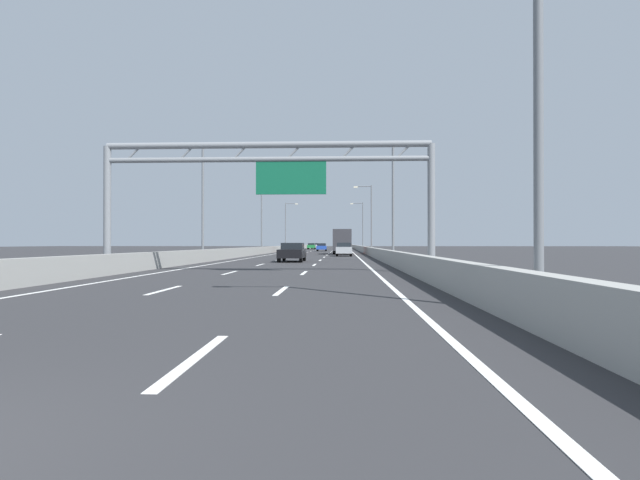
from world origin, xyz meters
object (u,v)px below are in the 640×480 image
at_px(streetlamp_right_mid, 390,194).
at_px(red_car, 294,248).
at_px(white_car, 315,246).
at_px(streetlamp_right_near, 527,52).
at_px(silver_car, 344,249).
at_px(black_car, 292,252).
at_px(streetlamp_left_far, 263,215).
at_px(streetlamp_right_far, 370,215).
at_px(sign_gantry, 270,173).
at_px(box_truck, 342,241).
at_px(orange_car, 342,246).
at_px(streetlamp_right_distant, 362,223).
at_px(streetlamp_left_mid, 206,194).
at_px(blue_car, 322,247).
at_px(streetlamp_left_distant, 287,223).
at_px(green_car, 311,246).

bearing_deg(streetlamp_right_mid, red_car, 107.52).
bearing_deg(white_car, streetlamp_right_near, -84.77).
distance_m(streetlamp_right_mid, red_car, 37.29).
distance_m(silver_car, black_car, 17.37).
height_order(streetlamp_left_far, streetlamp_right_far, same).
relative_size(sign_gantry, streetlamp_left_far, 1.70).
height_order(sign_gantry, box_truck, sign_gantry).
height_order(streetlamp_right_near, streetlamp_left_far, same).
xyz_separation_m(silver_car, box_truck, (-0.19, 9.57, 0.97)).
bearing_deg(streetlamp_right_far, streetlamp_right_mid, -90.00).
height_order(orange_car, black_car, black_car).
height_order(streetlamp_right_far, silver_car, streetlamp_right_far).
distance_m(white_car, black_car, 89.93).
bearing_deg(orange_car, sign_gantry, -91.85).
distance_m(streetlamp_right_far, box_truck, 7.34).
relative_size(streetlamp_right_near, streetlamp_right_mid, 1.00).
height_order(streetlamp_right_far, box_truck, streetlamp_right_far).
bearing_deg(sign_gantry, streetlamp_right_distant, 84.53).
height_order(sign_gantry, streetlamp_left_mid, streetlamp_left_mid).
xyz_separation_m(streetlamp_left_mid, streetlamp_right_mid, (14.93, 0.00, 0.00)).
bearing_deg(orange_car, blue_car, -95.22).
xyz_separation_m(red_car, silver_car, (7.48, -19.91, 0.01)).
relative_size(streetlamp_right_near, orange_car, 2.14).
height_order(streetlamp_right_near, streetlamp_right_distant, same).
xyz_separation_m(streetlamp_right_distant, orange_car, (-3.91, 29.09, -4.68)).
bearing_deg(streetlamp_right_mid, white_car, 96.99).
bearing_deg(streetlamp_left_far, black_car, -77.09).
bearing_deg(white_car, streetlamp_left_far, -94.02).
distance_m(streetlamp_right_far, red_car, 13.17).
bearing_deg(orange_car, red_car, -97.65).
xyz_separation_m(black_car, box_truck, (3.86, 26.46, 0.97)).
relative_size(streetlamp_right_distant, box_truck, 1.26).
distance_m(streetlamp_right_near, streetlamp_left_distant, 91.23).
xyz_separation_m(streetlamp_right_mid, red_car, (-11.14, 35.28, -4.65)).
xyz_separation_m(red_car, green_car, (0.17, 40.54, 0.00)).
bearing_deg(black_car, box_truck, 81.71).
distance_m(streetlamp_left_distant, streetlamp_right_distant, 14.93).
bearing_deg(green_car, white_car, 89.35).
distance_m(streetlamp_right_mid, streetlamp_right_distant, 60.00).
height_order(streetlamp_right_near, streetlamp_left_mid, same).
relative_size(streetlamp_right_mid, streetlamp_right_distant, 1.00).
bearing_deg(streetlamp_left_far, red_car, 54.31).
bearing_deg(sign_gantry, streetlamp_right_mid, 65.85).
bearing_deg(silver_car, streetlamp_right_mid, -76.61).
relative_size(streetlamp_right_far, streetlamp_left_distant, 1.00).
bearing_deg(streetlamp_left_mid, streetlamp_right_distant, 76.03).
height_order(blue_car, white_car, white_car).
xyz_separation_m(streetlamp_right_mid, blue_car, (-7.52, 49.57, -4.66)).
bearing_deg(streetlamp_right_distant, red_car, -114.25).
xyz_separation_m(sign_gantry, streetlamp_left_distant, (-7.62, 76.31, 0.56)).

